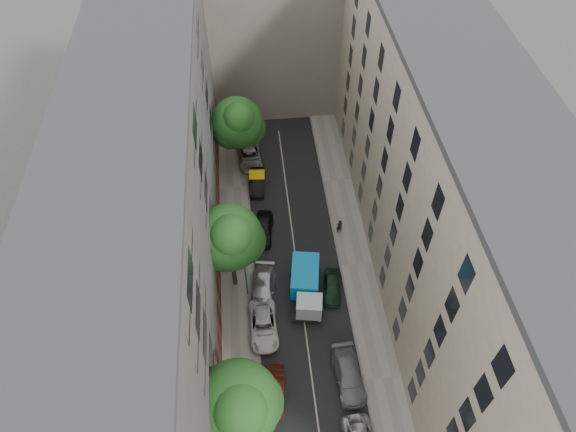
{
  "coord_description": "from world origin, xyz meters",
  "views": [
    {
      "loc": [
        -3.51,
        -26.85,
        38.93
      ],
      "look_at": [
        -0.72,
        1.43,
        6.0
      ],
      "focal_mm": 32.0,
      "sensor_mm": 36.0,
      "label": 1
    }
  ],
  "objects": [
    {
      "name": "building_left",
      "position": [
        -11.0,
        0.0,
        10.0
      ],
      "size": [
        8.0,
        44.0,
        20.0
      ],
      "primitive_type": "cube",
      "color": "#494644",
      "rests_on": "ground"
    },
    {
      "name": "building_right",
      "position": [
        11.0,
        0.0,
        10.0
      ],
      "size": [
        8.0,
        44.0,
        20.0
      ],
      "primitive_type": "cube",
      "color": "#B7A68E",
      "rests_on": "ground"
    },
    {
      "name": "building_endcap",
      "position": [
        0.0,
        28.0,
        9.0
      ],
      "size": [
        18.0,
        12.0,
        18.0
      ],
      "primitive_type": "cube",
      "color": "slate",
      "rests_on": "ground"
    },
    {
      "name": "tree_mid",
      "position": [
        -5.6,
        -1.11,
        6.57
      ],
      "size": [
        5.73,
        5.52,
        9.59
      ],
      "color": "#382619",
      "rests_on": "sidewalk_left"
    },
    {
      "name": "tarp_truck",
      "position": [
        0.44,
        -2.75,
        1.47
      ],
      "size": [
        3.12,
        6.07,
        2.66
      ],
      "rotation": [
        0.0,
        0.0,
        -0.16
      ],
      "color": "black",
      "rests_on": "ground"
    },
    {
      "name": "pedestrian",
      "position": [
        4.5,
        3.97,
        0.98
      ],
      "size": [
        0.67,
        0.5,
        1.66
      ],
      "primitive_type": "imported",
      "rotation": [
        0.0,
        0.0,
        3.32
      ],
      "color": "black",
      "rests_on": "sidewalk_right"
    },
    {
      "name": "car_left_2",
      "position": [
        -3.49,
        -5.8,
        0.69
      ],
      "size": [
        2.32,
        4.99,
        1.38
      ],
      "primitive_type": "imported",
      "rotation": [
        0.0,
        0.0,
        0.01
      ],
      "color": "silver",
      "rests_on": "ground"
    },
    {
      "name": "car_left_4",
      "position": [
        -2.8,
        4.57,
        0.74
      ],
      "size": [
        2.37,
        4.57,
        1.48
      ],
      "primitive_type": "imported",
      "rotation": [
        0.0,
        0.0,
        -0.15
      ],
      "color": "black",
      "rests_on": "ground"
    },
    {
      "name": "car_left_6",
      "position": [
        -3.6,
        15.14,
        0.74
      ],
      "size": [
        2.75,
        5.44,
        1.48
      ],
      "primitive_type": "imported",
      "rotation": [
        0.0,
        0.0,
        0.06
      ],
      "color": "#BBBCC0",
      "rests_on": "ground"
    },
    {
      "name": "car_left_5",
      "position": [
        -3.0,
        11.0,
        0.68
      ],
      "size": [
        1.74,
        4.23,
        1.36
      ],
      "primitive_type": "imported",
      "rotation": [
        0.0,
        0.0,
        -0.07
      ],
      "color": "black",
      "rests_on": "ground"
    },
    {
      "name": "car_left_3",
      "position": [
        -3.29,
        -2.2,
        0.73
      ],
      "size": [
        2.79,
        5.29,
        1.46
      ],
      "primitive_type": "imported",
      "rotation": [
        0.0,
        0.0,
        -0.15
      ],
      "color": "#B8B8BD",
      "rests_on": "ground"
    },
    {
      "name": "tree_near",
      "position": [
        -5.4,
        -14.56,
        6.58
      ],
      "size": [
        5.81,
        5.61,
        9.63
      ],
      "color": "#382619",
      "rests_on": "sidewalk_left"
    },
    {
      "name": "lamp_post",
      "position": [
        -4.66,
        -2.21,
        4.25
      ],
      "size": [
        0.36,
        0.36,
        6.69
      ],
      "color": "#1C633C",
      "rests_on": "sidewalk_left"
    },
    {
      "name": "sidewalk_left",
      "position": [
        -5.5,
        0.0,
        0.07
      ],
      "size": [
        3.0,
        44.0,
        0.15
      ],
      "primitive_type": "cube",
      "color": "gray",
      "rests_on": "ground"
    },
    {
      "name": "car_left_1",
      "position": [
        -3.0,
        -11.4,
        0.68
      ],
      "size": [
        1.93,
        4.25,
        1.35
      ],
      "primitive_type": "imported",
      "rotation": [
        0.0,
        0.0,
        -0.13
      ],
      "color": "#4F180F",
      "rests_on": "ground"
    },
    {
      "name": "car_right_1",
      "position": [
        2.8,
        -10.79,
        0.73
      ],
      "size": [
        2.31,
        5.12,
        1.45
      ],
      "primitive_type": "imported",
      "rotation": [
        0.0,
        0.0,
        0.05
      ],
      "color": "slate",
      "rests_on": "ground"
    },
    {
      "name": "ground",
      "position": [
        0.0,
        0.0,
        0.0
      ],
      "size": [
        120.0,
        120.0,
        0.0
      ],
      "primitive_type": "plane",
      "color": "#4C4C49",
      "rests_on": "ground"
    },
    {
      "name": "tree_far",
      "position": [
        -4.5,
        13.89,
        6.07
      ],
      "size": [
        5.52,
        5.28,
        8.91
      ],
      "color": "#382619",
      "rests_on": "sidewalk_left"
    },
    {
      "name": "car_right_2",
      "position": [
        2.8,
        -2.6,
        0.65
      ],
      "size": [
        2.15,
        4.03,
        1.31
      ],
      "primitive_type": "imported",
      "rotation": [
        0.0,
        0.0,
        -0.17
      ],
      "color": "black",
      "rests_on": "ground"
    },
    {
      "name": "sidewalk_right",
      "position": [
        5.5,
        0.0,
        0.07
      ],
      "size": [
        3.0,
        44.0,
        0.15
      ],
      "primitive_type": "cube",
      "color": "gray",
      "rests_on": "ground"
    },
    {
      "name": "road_surface",
      "position": [
        0.0,
        0.0,
        0.01
      ],
      "size": [
        8.0,
        44.0,
        0.02
      ],
      "primitive_type": "cube",
      "color": "black",
      "rests_on": "ground"
    }
  ]
}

